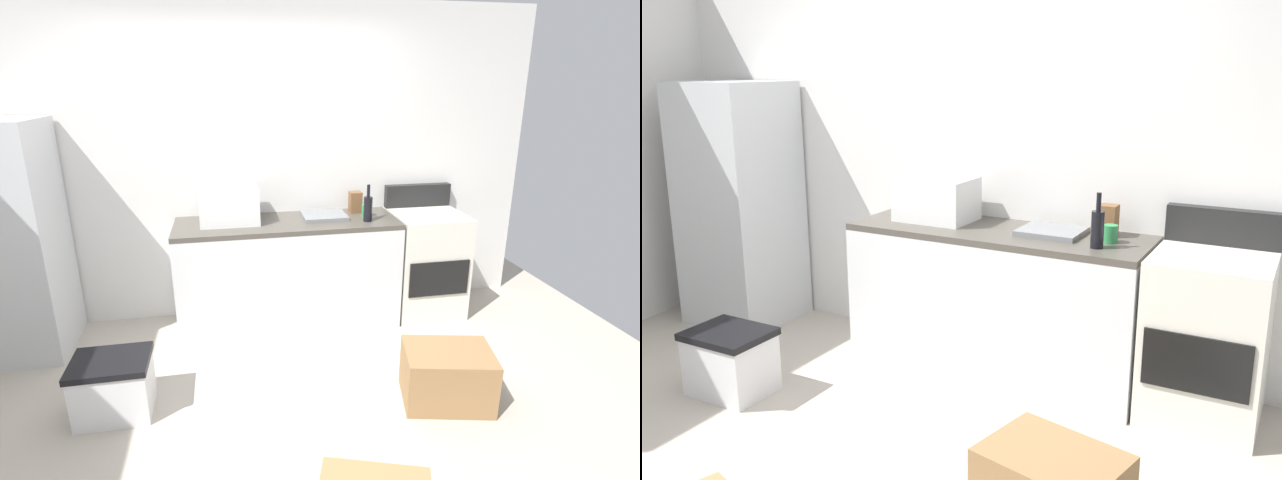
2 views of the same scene
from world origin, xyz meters
The scene contains 12 objects.
ground_plane centered at (0.00, 0.00, 0.00)m, with size 6.00×6.00×0.00m, color #B2A899.
wall_back centered at (0.00, 1.55, 1.30)m, with size 5.00×0.10×2.60m, color silver.
kitchen_counter centered at (0.30, 1.20, 0.45)m, with size 1.80×0.60×0.90m.
refrigerator centered at (-1.75, 1.15, 0.87)m, with size 0.68×0.66×1.74m, color silver.
stove_oven centered at (1.52, 1.21, 0.47)m, with size 0.60×0.61×1.10m.
microwave centered at (-0.15, 1.25, 1.04)m, with size 0.46×0.34×0.27m, color white.
sink_basin centered at (0.62, 1.25, 0.92)m, with size 0.36×0.32×0.03m, color slate.
wine_bottle centered at (0.94, 1.07, 1.01)m, with size 0.07×0.07×0.30m.
coffee_mug centered at (0.97, 1.21, 0.95)m, with size 0.08×0.08×0.10m, color #338C4C.
knife_block centered at (0.91, 1.36, 0.99)m, with size 0.10×0.10×0.18m, color brown.
cardboard_box_large centered at (1.15, -0.08, 0.18)m, with size 0.55×0.40×0.36m, color olive.
storage_bin centered at (-0.92, 0.20, 0.19)m, with size 0.46×0.36×0.38m.
Camera 1 is at (-0.17, -2.50, 1.97)m, focal length 26.82 mm.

